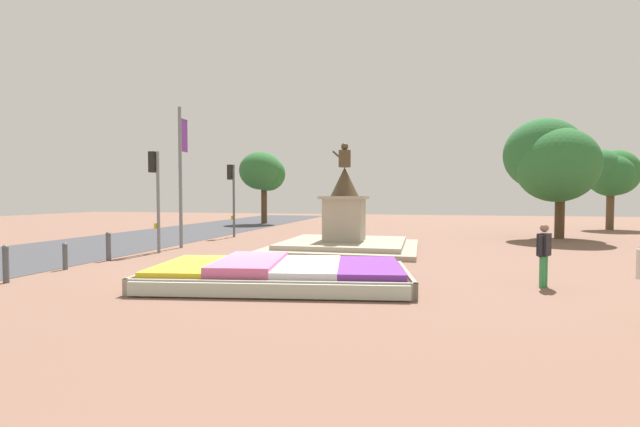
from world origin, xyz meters
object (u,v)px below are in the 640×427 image
banner_pole (181,173)px  kerb_bollard_north (108,245)px  pedestrian_with_handbag (544,251)px  statue_monument (344,231)px  kerb_bollard_mid_b (65,255)px  flower_planter (278,274)px  traffic_light_far_corner (232,187)px  traffic_light_mid_block (156,184)px  kerb_bollard_mid_a (6,263)px

banner_pole → kerb_bollard_north: size_ratio=6.05×
pedestrian_with_handbag → statue_monument: bearing=134.0°
banner_pole → kerb_bollard_mid_b: size_ratio=7.37×
statue_monument → kerb_bollard_mid_b: statue_monument is taller
flower_planter → kerb_bollard_mid_b: bearing=175.7°
flower_planter → banner_pole: (-6.52, 6.28, 2.95)m
traffic_light_far_corner → banner_pole: (-0.04, -4.94, 0.53)m
traffic_light_mid_block → kerb_bollard_mid_b: 4.61m
traffic_light_mid_block → kerb_bollard_mid_a: 6.39m
statue_monument → kerb_bollard_mid_a: statue_monument is taller
traffic_light_far_corner → kerb_bollard_north: size_ratio=3.95×
kerb_bollard_mid_a → traffic_light_mid_block: bearing=88.0°
traffic_light_far_corner → kerb_bollard_mid_a: traffic_light_far_corner is taller
pedestrian_with_handbag → flower_planter: bearing=-170.0°
kerb_bollard_mid_a → kerb_bollard_north: (-0.17, 3.84, 0.01)m
statue_monument → traffic_light_mid_block: bearing=-158.0°
traffic_light_mid_block → banner_pole: size_ratio=0.66×
kerb_bollard_mid_a → statue_monument: bearing=51.0°
flower_planter → kerb_bollard_north: 7.30m
kerb_bollard_mid_a → kerb_bollard_mid_b: bearing=94.3°
traffic_light_far_corner → flower_planter: bearing=-60.0°
statue_monument → pedestrian_with_handbag: bearing=-46.0°
traffic_light_mid_block → kerb_bollard_north: size_ratio=3.97×
statue_monument → flower_planter: bearing=-92.9°
kerb_bollard_mid_b → kerb_bollard_north: 1.84m
flower_planter → kerb_bollard_north: size_ratio=6.92×
banner_pole → pedestrian_with_handbag: (12.86, -5.15, -2.34)m
statue_monument → pedestrian_with_handbag: size_ratio=3.86×
statue_monument → kerb_bollard_mid_a: size_ratio=6.08×
flower_planter → kerb_bollard_mid_a: size_ratio=7.05×
pedestrian_with_handbag → kerb_bollard_mid_b: 13.26m
flower_planter → kerb_bollard_mid_a: 6.91m
flower_planter → traffic_light_far_corner: (-6.48, 11.22, 2.42)m
flower_planter → pedestrian_with_handbag: pedestrian_with_handbag is taller
flower_planter → pedestrian_with_handbag: 6.47m
flower_planter → kerb_bollard_north: kerb_bollard_north is taller
kerb_bollard_mid_b → pedestrian_with_handbag: bearing=2.6°
traffic_light_far_corner → banner_pole: bearing=-90.5°
banner_pole → kerb_bollard_mid_b: 6.41m
flower_planter → banner_pole: size_ratio=1.14×
kerb_bollard_mid_b → banner_pole: bearing=86.3°
traffic_light_mid_block → traffic_light_far_corner: size_ratio=1.00×
statue_monument → pedestrian_with_handbag: statue_monument is taller
kerb_bollard_mid_a → kerb_bollard_mid_b: kerb_bollard_mid_a is taller
banner_pole → kerb_bollard_north: banner_pole is taller
statue_monument → banner_pole: (-6.89, -1.03, 2.44)m
traffic_light_mid_block → kerb_bollard_mid_a: bearing=-92.0°
flower_planter → pedestrian_with_handbag: (6.35, 1.12, 0.62)m
traffic_light_far_corner → banner_pole: 4.97m
flower_planter → kerb_bollard_north: (-6.91, 2.35, 0.27)m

